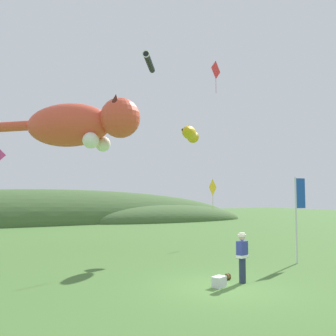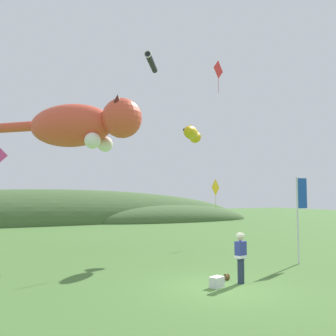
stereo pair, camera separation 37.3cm
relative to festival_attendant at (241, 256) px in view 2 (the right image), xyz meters
The scene contains 11 objects.
ground_plane 1.37m from the festival_attendant, 166.03° to the right, with size 120.00×120.00×0.00m, color #477033.
distant_hill_ridge 33.14m from the festival_attendant, 89.05° to the left, with size 52.69×13.55×7.59m.
festival_attendant is the anchor object (origin of this frame).
kite_spool 1.09m from the festival_attendant, 100.26° to the left, with size 0.12×0.23×0.23m.
picnic_cooler 1.34m from the festival_attendant, behind, with size 0.57×0.48×0.36m.
festival_banner_pole 5.46m from the festival_attendant, 19.93° to the left, with size 0.66×0.08×3.97m.
kite_giant_cat 12.39m from the festival_attendant, 106.89° to the left, with size 7.36×7.33×2.92m.
kite_fish_windsock 9.07m from the festival_attendant, 72.64° to the left, with size 2.23×2.44×0.80m.
kite_tube_streamer 13.83m from the festival_attendant, 85.03° to the left, with size 1.92×2.58×0.44m.
kite_diamond_gold 10.75m from the festival_attendant, 59.83° to the left, with size 0.95×0.52×1.97m.
kite_diamond_red 13.74m from the festival_attendant, 58.88° to the left, with size 1.06×0.52×2.07m.
Camera 2 is at (-7.63, -10.52, 3.13)m, focal length 40.00 mm.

